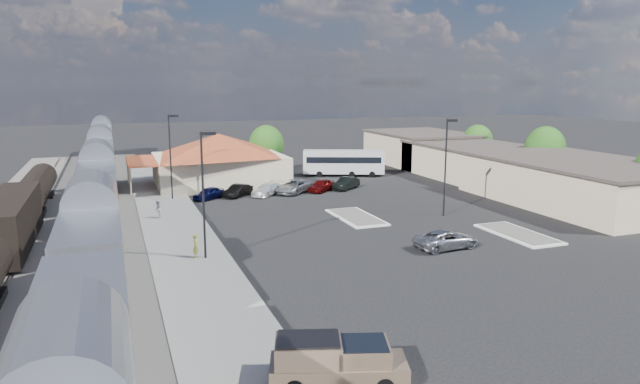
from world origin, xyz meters
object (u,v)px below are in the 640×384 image
object	(u,v)px
coach_bus	(344,161)
station_depot	(219,159)
suv	(447,239)
pickup_truck	(338,363)

from	to	relation	value
coach_bus	station_depot	bearing A→B (deg)	113.88
suv	coach_bus	size ratio (longest dim) A/B	0.47
suv	coach_bus	xyz separation A→B (m)	(5.70, 33.90, 1.27)
station_depot	coach_bus	world-z (taller)	station_depot
pickup_truck	suv	xyz separation A→B (m)	(14.91, 15.34, -0.22)
station_depot	coach_bus	size ratio (longest dim) A/B	1.71
station_depot	suv	size ratio (longest dim) A/B	3.64
pickup_truck	suv	world-z (taller)	pickup_truck
suv	coach_bus	world-z (taller)	coach_bus
pickup_truck	suv	size ratio (longest dim) A/B	1.18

